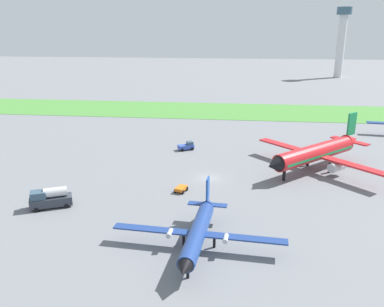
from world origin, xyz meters
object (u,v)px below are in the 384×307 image
object	(u,v)px
airplane_foreground_turboprop	(198,231)
baggage_cart_by_runway	(181,189)
fuel_truck_near_gate	(50,198)
control_tower	(342,37)
pushback_tug_midfield	(187,146)
airplane_midfield_jet	(317,152)

from	to	relation	value
airplane_foreground_turboprop	baggage_cart_by_runway	size ratio (longest dim) A/B	8.22
baggage_cart_by_runway	fuel_truck_near_gate	bearing A→B (deg)	-49.36
airplane_foreground_turboprop	baggage_cart_by_runway	bearing A→B (deg)	-160.80
baggage_cart_by_runway	control_tower	bearing A→B (deg)	176.47
pushback_tug_midfield	control_tower	size ratio (longest dim) A/B	0.11
airplane_midfield_jet	pushback_tug_midfield	distance (m)	29.86
control_tower	baggage_cart_by_runway	bearing A→B (deg)	-110.57
airplane_foreground_turboprop	fuel_truck_near_gate	bearing A→B (deg)	-106.99
control_tower	fuel_truck_near_gate	bearing A→B (deg)	-115.02
airplane_midfield_jet	pushback_tug_midfield	size ratio (longest dim) A/B	5.80
airplane_midfield_jet	control_tower	bearing A→B (deg)	-148.16
airplane_midfield_jet	airplane_foreground_turboprop	world-z (taller)	airplane_midfield_jet
pushback_tug_midfield	baggage_cart_by_runway	size ratio (longest dim) A/B	1.44
pushback_tug_midfield	control_tower	distance (m)	164.59
airplane_foreground_turboprop	baggage_cart_by_runway	world-z (taller)	airplane_foreground_turboprop
airplane_foreground_turboprop	control_tower	world-z (taller)	control_tower
pushback_tug_midfield	baggage_cart_by_runway	world-z (taller)	pushback_tug_midfield
airplane_midfield_jet	control_tower	distance (m)	165.29
fuel_truck_near_gate	pushback_tug_midfield	distance (m)	38.03
fuel_truck_near_gate	pushback_tug_midfield	xyz separation A→B (m)	(17.71, 33.64, -0.67)
fuel_truck_near_gate	pushback_tug_midfield	world-z (taller)	fuel_truck_near_gate
airplane_midfield_jet	baggage_cart_by_runway	world-z (taller)	airplane_midfield_jet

